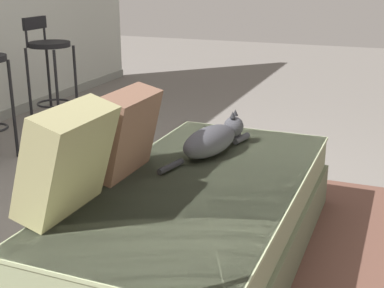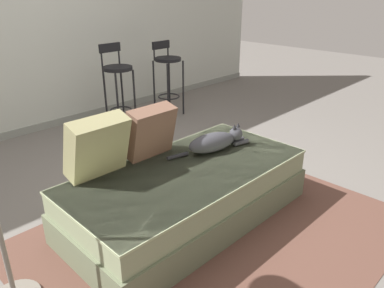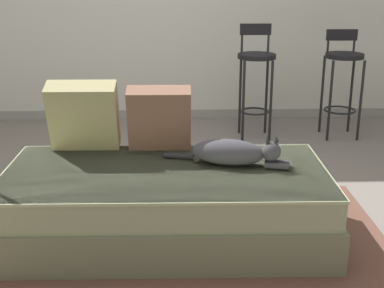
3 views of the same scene
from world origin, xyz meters
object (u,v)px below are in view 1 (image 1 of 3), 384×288
at_px(throw_pillow_corner, 67,160).
at_px(throw_pillow_middle, 125,133).
at_px(couch, 200,221).
at_px(cat, 213,139).
at_px(bar_stool_by_doorway, 49,62).

distance_m(throw_pillow_corner, throw_pillow_middle, 0.46).
xyz_separation_m(couch, cat, (0.39, 0.07, 0.28)).
bearing_deg(throw_pillow_corner, couch, -35.88).
relative_size(couch, bar_stool_by_doorway, 1.91).
relative_size(couch, throw_pillow_middle, 4.56).
distance_m(throw_pillow_corner, bar_stool_by_doorway, 2.60).
bearing_deg(throw_pillow_middle, bar_stool_by_doorway, 44.40).
height_order(couch, throw_pillow_corner, throw_pillow_corner).
bearing_deg(couch, bar_stool_by_doorway, 50.98).
bearing_deg(throw_pillow_middle, couch, -83.28).
height_order(throw_pillow_middle, bar_stool_by_doorway, bar_stool_by_doorway).
xyz_separation_m(couch, bar_stool_by_doorway, (1.57, 1.94, 0.39)).
height_order(throw_pillow_corner, cat, throw_pillow_corner).
bearing_deg(cat, bar_stool_by_doorway, 57.60).
relative_size(throw_pillow_middle, bar_stool_by_doorway, 0.42).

